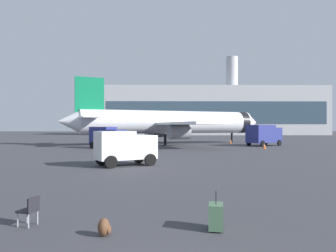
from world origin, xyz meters
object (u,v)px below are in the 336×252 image
cargo_van (125,146)px  rolling_suitcase (216,216)px  safety_cone_near (264,146)px  safety_cone_far (231,141)px  fuel_truck (264,134)px  safety_cone_mid (134,148)px  gate_chair (30,209)px  traveller_backpack (104,227)px  airplane_at_gate (170,122)px  service_truck (107,136)px

cargo_van → rolling_suitcase: bearing=-74.1°
safety_cone_near → safety_cone_far: 13.94m
fuel_truck → safety_cone_mid: fuel_truck is taller
fuel_truck → safety_cone_far: fuel_truck is taller
cargo_van → gate_chair: cargo_van is taller
traveller_backpack → safety_cone_mid: bearing=93.7°
fuel_truck → rolling_suitcase: (-13.89, -40.47, -1.38)m
safety_cone_mid → safety_cone_near: bearing=12.0°
airplane_at_gate → gate_chair: bearing=-96.4°
safety_cone_mid → rolling_suitcase: 30.88m
cargo_van → traveller_backpack: cargo_van is taller
safety_cone_far → service_truck: bearing=-146.0°
cargo_van → safety_cone_near: size_ratio=6.63×
airplane_at_gate → safety_cone_mid: bearing=-107.0°
service_truck → safety_cone_mid: 6.06m
safety_cone_mid → traveller_backpack: (1.98, -30.94, -0.09)m
fuel_truck → safety_cone_mid: (-18.95, -10.00, -1.45)m
fuel_truck → rolling_suitcase: size_ratio=5.67×
fuel_truck → gate_chair: size_ratio=7.25×
safety_cone_near → traveller_backpack: size_ratio=1.52×
fuel_truck → gate_chair: 44.45m
cargo_van → airplane_at_gate: bearing=82.5°
safety_cone_far → rolling_suitcase: (-10.32, -47.93, 0.03)m
service_truck → traveller_backpack: service_truck is taller
airplane_at_gate → safety_cone_mid: (-4.65, -15.19, -3.34)m
safety_cone_near → traveller_backpack: bearing=-113.5°
cargo_van → rolling_suitcase: cargo_van is taller
airplane_at_gate → service_truck: 13.97m
fuel_truck → safety_cone_near: (-1.91, -6.38, -1.41)m
fuel_truck → safety_cone_near: size_ratio=8.57×
safety_cone_far → traveller_backpack: safety_cone_far is taller
cargo_van → gate_chair: bearing=-94.1°
safety_cone_mid → gate_chair: gate_chair is taller
cargo_van → safety_cone_near: cargo_van is taller
safety_cone_mid → gate_chair: 30.00m
safety_cone_far → gate_chair: gate_chair is taller
cargo_van → gate_chair: 14.98m
airplane_at_gate → rolling_suitcase: size_ratio=31.33×
airplane_at_gate → safety_cone_far: 11.46m
fuel_truck → safety_cone_far: size_ratio=8.51×
rolling_suitcase → cargo_van: bearing=105.9°
airplane_at_gate → service_truck: (-8.63, -10.80, -2.05)m
service_truck → fuel_truck: size_ratio=0.84×
airplane_at_gate → gate_chair: 45.58m
cargo_van → safety_cone_far: bearing=65.7°
rolling_suitcase → traveller_backpack: 3.12m
airplane_at_gate → safety_cone_far: size_ratio=47.01×
service_truck → airplane_at_gate: bearing=51.4°
cargo_van → safety_cone_far: cargo_van is taller
cargo_van → rolling_suitcase: size_ratio=4.38×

